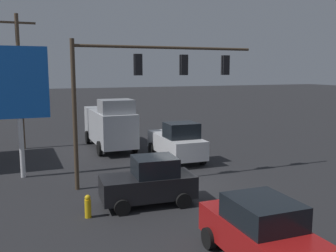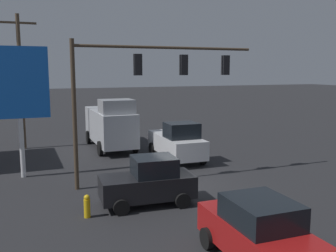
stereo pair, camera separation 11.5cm
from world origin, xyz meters
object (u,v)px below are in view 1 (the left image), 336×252
at_px(delivery_truck, 110,125).
at_px(sedan_far, 262,233).
at_px(utility_pole, 20,79).
at_px(price_sign, 18,87).
at_px(hatchback_crossing, 149,182).
at_px(traffic_signal_assembly, 147,77).
at_px(pickup_parked, 177,142).
at_px(fire_hydrant, 88,206).

bearing_deg(delivery_truck, sedan_far, 0.90).
height_order(utility_pole, price_sign, utility_pole).
bearing_deg(delivery_truck, price_sign, -47.20).
bearing_deg(price_sign, utility_pole, -91.42).
xyz_separation_m(hatchback_crossing, delivery_truck, (-1.11, -11.48, 0.75)).
relative_size(delivery_truck, sedan_far, 1.53).
relative_size(traffic_signal_assembly, hatchback_crossing, 2.35).
xyz_separation_m(price_sign, hatchback_crossing, (-4.73, 6.13, -3.70)).
relative_size(price_sign, hatchback_crossing, 1.69).
bearing_deg(pickup_parked, fire_hydrant, -41.55).
xyz_separation_m(traffic_signal_assembly, delivery_truck, (-0.10, -8.39, -3.45)).
relative_size(delivery_truck, pickup_parked, 1.29).
bearing_deg(pickup_parked, hatchback_crossing, -29.94).
height_order(traffic_signal_assembly, hatchback_crossing, traffic_signal_assembly).
bearing_deg(sedan_far, pickup_parked, 168.66).
xyz_separation_m(traffic_signal_assembly, sedan_far, (-0.29, 8.89, -4.19)).
relative_size(price_sign, pickup_parked, 1.26).
xyz_separation_m(sedan_far, fire_hydrant, (3.90, -5.31, -0.51)).
xyz_separation_m(price_sign, pickup_parked, (-8.81, -0.48, -3.54)).
relative_size(price_sign, fire_hydrant, 7.54).
bearing_deg(price_sign, hatchback_crossing, 127.67).
relative_size(traffic_signal_assembly, sedan_far, 2.07).
distance_m(utility_pole, price_sign, 7.55).
bearing_deg(fire_hydrant, sedan_far, 126.27).
bearing_deg(price_sign, sedan_far, 116.80).
relative_size(hatchback_crossing, sedan_far, 0.88).
xyz_separation_m(utility_pole, fire_hydrant, (-1.94, 14.16, -4.44)).
distance_m(price_sign, pickup_parked, 9.51).
height_order(traffic_signal_assembly, price_sign, traffic_signal_assembly).
bearing_deg(fire_hydrant, pickup_parked, -133.33).
distance_m(utility_pole, sedan_far, 20.70).
bearing_deg(hatchback_crossing, traffic_signal_assembly, -103.80).
height_order(traffic_signal_assembly, delivery_truck, traffic_signal_assembly).
relative_size(sedan_far, pickup_parked, 0.84).
bearing_deg(traffic_signal_assembly, delivery_truck, -90.68).
distance_m(pickup_parked, fire_hydrant, 9.76).
bearing_deg(hatchback_crossing, utility_pole, -67.33).
height_order(hatchback_crossing, sedan_far, hatchback_crossing).
distance_m(traffic_signal_assembly, utility_pole, 11.95).
height_order(sedan_far, fire_hydrant, sedan_far).
bearing_deg(hatchback_crossing, fire_hydrant, 14.84).
relative_size(price_sign, sedan_far, 1.49).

